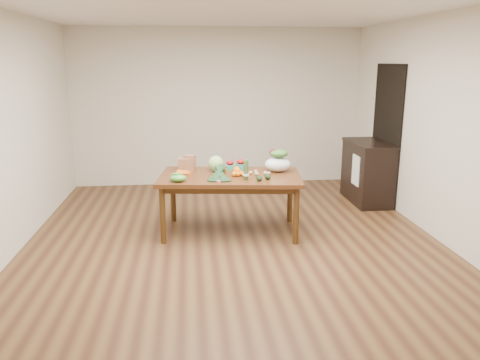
{
  "coord_description": "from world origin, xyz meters",
  "views": [
    {
      "loc": [
        -0.5,
        -5.19,
        2.13
      ],
      "look_at": [
        0.06,
        0.0,
        0.81
      ],
      "focal_mm": 35.0,
      "sensor_mm": 36.0,
      "label": 1
    }
  ],
  "objects": [
    {
      "name": "doorway_dark",
      "position": [
        2.48,
        1.6,
        1.05
      ],
      "size": [
        0.02,
        1.0,
        2.1
      ],
      "primitive_type": "cube",
      "color": "black",
      "rests_on": "floor"
    },
    {
      "name": "dining_table",
      "position": [
        -0.01,
        0.48,
        0.38
      ],
      "size": [
        1.85,
        1.18,
        0.75
      ],
      "primitive_type": "cube",
      "rotation": [
        0.0,
        0.0,
        -0.12
      ],
      "color": "#522713",
      "rests_on": "floor"
    },
    {
      "name": "potato_c",
      "position": [
        0.43,
        0.44,
        0.77
      ],
      "size": [
        0.06,
        0.05,
        0.05
      ],
      "primitive_type": "ellipsoid",
      "color": "tan",
      "rests_on": "dining_table"
    },
    {
      "name": "potato_a",
      "position": [
        0.25,
        0.5,
        0.77
      ],
      "size": [
        0.05,
        0.04,
        0.04
      ],
      "primitive_type": "ellipsoid",
      "color": "#DCB07F",
      "rests_on": "dining_table"
    },
    {
      "name": "ceiling",
      "position": [
        0.0,
        0.0,
        2.7
      ],
      "size": [
        5.0,
        6.0,
        0.02
      ],
      "primitive_type": "cube",
      "color": "white",
      "rests_on": "room_walls"
    },
    {
      "name": "cabinet",
      "position": [
        2.22,
        1.59,
        0.47
      ],
      "size": [
        0.52,
        1.02,
        0.94
      ],
      "primitive_type": "cube",
      "color": "black",
      "rests_on": "floor"
    },
    {
      "name": "avocado_a",
      "position": [
        0.31,
        0.14,
        0.78
      ],
      "size": [
        0.09,
        0.11,
        0.06
      ],
      "primitive_type": "ellipsoid",
      "rotation": [
        0.0,
        0.0,
        0.3
      ],
      "color": "black",
      "rests_on": "dining_table"
    },
    {
      "name": "orange_a",
      "position": [
        -0.08,
        0.59,
        0.79
      ],
      "size": [
        0.08,
        0.08,
        0.08
      ],
      "primitive_type": "sphere",
      "color": "orange",
      "rests_on": "dining_table"
    },
    {
      "name": "orange_c",
      "position": [
        0.08,
        0.55,
        0.79
      ],
      "size": [
        0.09,
        0.09,
        0.09
      ],
      "primitive_type": "sphere",
      "color": "orange",
      "rests_on": "dining_table"
    },
    {
      "name": "carrots",
      "position": [
        -0.57,
        0.64,
        0.76
      ],
      "size": [
        0.24,
        0.24,
        0.03
      ],
      "primitive_type": null,
      "rotation": [
        0.0,
        0.0,
        -0.12
      ],
      "color": "orange",
      "rests_on": "dining_table"
    },
    {
      "name": "avocado_b",
      "position": [
        0.42,
        0.21,
        0.78
      ],
      "size": [
        0.09,
        0.12,
        0.07
      ],
      "primitive_type": "ellipsoid",
      "rotation": [
        0.0,
        0.0,
        0.3
      ],
      "color": "black",
      "rests_on": "dining_table"
    },
    {
      "name": "strawberry_basket_b",
      "position": [
        0.16,
        0.79,
        0.8
      ],
      "size": [
        0.13,
        0.13,
        0.1
      ],
      "primitive_type": null,
      "rotation": [
        0.0,
        0.0,
        -0.12
      ],
      "color": "red",
      "rests_on": "dining_table"
    },
    {
      "name": "salad_bag",
      "position": [
        0.62,
        0.61,
        0.88
      ],
      "size": [
        0.36,
        0.29,
        0.26
      ],
      "primitive_type": null,
      "rotation": [
        0.0,
        0.0,
        -0.12
      ],
      "color": "white",
      "rests_on": "dining_table"
    },
    {
      "name": "snap_pea_bag",
      "position": [
        -0.65,
        0.22,
        0.79
      ],
      "size": [
        0.2,
        0.15,
        0.09
      ],
      "primitive_type": "ellipsoid",
      "color": "green",
      "rests_on": "dining_table"
    },
    {
      "name": "floor",
      "position": [
        0.0,
        0.0,
        0.0
      ],
      "size": [
        6.0,
        6.0,
        0.0
      ],
      "primitive_type": "plane",
      "color": "brown",
      "rests_on": "ground"
    },
    {
      "name": "dish_towel",
      "position": [
        1.96,
        1.4,
        0.55
      ],
      "size": [
        0.02,
        0.28,
        0.45
      ],
      "primitive_type": "cube",
      "color": "white",
      "rests_on": "cabinet"
    },
    {
      "name": "room_walls",
      "position": [
        0.0,
        0.0,
        1.35
      ],
      "size": [
        5.02,
        6.02,
        2.7
      ],
      "color": "beige",
      "rests_on": "floor"
    },
    {
      "name": "potato_b",
      "position": [
        0.32,
        0.4,
        0.77
      ],
      "size": [
        0.06,
        0.05,
        0.05
      ],
      "primitive_type": "ellipsoid",
      "color": "tan",
      "rests_on": "dining_table"
    },
    {
      "name": "potato_d",
      "position": [
        0.32,
        0.54,
        0.77
      ],
      "size": [
        0.05,
        0.05,
        0.04
      ],
      "primitive_type": "ellipsoid",
      "color": "tan",
      "rests_on": "dining_table"
    },
    {
      "name": "asparagus_bundle",
      "position": [
        0.16,
        0.21,
        0.88
      ],
      "size": [
        0.09,
        0.13,
        0.26
      ],
      "primitive_type": null,
      "rotation": [
        0.15,
        0.0,
        -0.12
      ],
      "color": "#45803A",
      "rests_on": "dining_table"
    },
    {
      "name": "mandarin_cluster",
      "position": [
        0.08,
        0.44,
        0.8
      ],
      "size": [
        0.2,
        0.2,
        0.1
      ],
      "primitive_type": null,
      "rotation": [
        0.0,
        0.0,
        -0.12
      ],
      "color": "orange",
      "rests_on": "dining_table"
    },
    {
      "name": "paper_bag",
      "position": [
        -0.56,
        0.84,
        0.84
      ],
      "size": [
        0.29,
        0.25,
        0.19
      ],
      "primitive_type": null,
      "rotation": [
        0.0,
        0.0,
        -0.12
      ],
      "color": "brown",
      "rests_on": "dining_table"
    },
    {
      "name": "strawberry_basket_a",
      "position": [
        0.02,
        0.78,
        0.8
      ],
      "size": [
        0.12,
        0.12,
        0.09
      ],
      "primitive_type": null,
      "rotation": [
        0.0,
        0.0,
        -0.12
      ],
      "color": "#B40C15",
      "rests_on": "dining_table"
    },
    {
      "name": "kale_bunch",
      "position": [
        -0.16,
        0.23,
        0.83
      ],
      "size": [
        0.37,
        0.44,
        0.16
      ],
      "primitive_type": null,
      "rotation": [
        0.0,
        0.0,
        -0.12
      ],
      "color": "#16311A",
      "rests_on": "dining_table"
    },
    {
      "name": "orange_b",
      "position": [
        0.09,
        0.63,
        0.79
      ],
      "size": [
        0.08,
        0.08,
        0.08
      ],
      "primitive_type": "sphere",
      "color": "orange",
      "rests_on": "dining_table"
    },
    {
      "name": "cabbage",
      "position": [
        -0.17,
        0.72,
        0.85
      ],
      "size": [
        0.2,
        0.2,
        0.2
      ],
      "primitive_type": "sphere",
      "color": "#ABDA7E",
      "rests_on": "dining_table"
    },
    {
      "name": "potato_e",
      "position": [
        0.48,
        0.45,
        0.77
      ],
      "size": [
        0.04,
        0.04,
        0.04
      ],
      "primitive_type": "ellipsoid",
      "color": "tan",
      "rests_on": "dining_table"
    }
  ]
}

